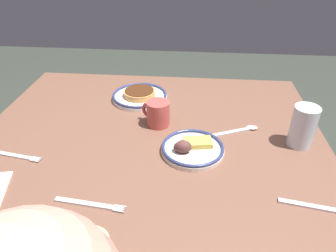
{
  "coord_description": "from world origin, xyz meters",
  "views": [
    {
      "loc": [
        -0.14,
        0.88,
        1.34
      ],
      "look_at": [
        -0.06,
        -0.01,
        0.77
      ],
      "focal_mm": 33.22,
      "sensor_mm": 36.0,
      "label": 1
    }
  ],
  "objects_px": {
    "drinking_glass": "(302,128)",
    "fork_far": "(90,204)",
    "fork_near": "(13,155)",
    "coffee_mug": "(158,113)",
    "butter_knife": "(326,209)",
    "plate_center_pancakes": "(191,148)",
    "plate_near_main": "(140,95)",
    "tea_spoon": "(240,130)"
  },
  "relations": [
    {
      "from": "plate_near_main",
      "to": "fork_near",
      "type": "height_order",
      "value": "plate_near_main"
    },
    {
      "from": "drinking_glass",
      "to": "butter_knife",
      "type": "relative_size",
      "value": 0.6
    },
    {
      "from": "drinking_glass",
      "to": "fork_far",
      "type": "distance_m",
      "value": 0.69
    },
    {
      "from": "butter_knife",
      "to": "fork_far",
      "type": "bearing_deg",
      "value": 3.61
    },
    {
      "from": "plate_center_pancakes",
      "to": "tea_spoon",
      "type": "bearing_deg",
      "value": -140.79
    },
    {
      "from": "coffee_mug",
      "to": "plate_near_main",
      "type": "bearing_deg",
      "value": -62.84
    },
    {
      "from": "plate_near_main",
      "to": "drinking_glass",
      "type": "distance_m",
      "value": 0.64
    },
    {
      "from": "drinking_glass",
      "to": "butter_knife",
      "type": "bearing_deg",
      "value": 88.99
    },
    {
      "from": "coffee_mug",
      "to": "fork_near",
      "type": "xyz_separation_m",
      "value": [
        0.43,
        0.23,
        -0.04
      ]
    },
    {
      "from": "fork_near",
      "to": "butter_knife",
      "type": "xyz_separation_m",
      "value": [
        -0.9,
        0.14,
        -0.0
      ]
    },
    {
      "from": "fork_near",
      "to": "butter_knife",
      "type": "bearing_deg",
      "value": 171.18
    },
    {
      "from": "butter_knife",
      "to": "tea_spoon",
      "type": "bearing_deg",
      "value": -62.45
    },
    {
      "from": "plate_center_pancakes",
      "to": "tea_spoon",
      "type": "relative_size",
      "value": 1.1
    },
    {
      "from": "plate_near_main",
      "to": "tea_spoon",
      "type": "distance_m",
      "value": 0.44
    },
    {
      "from": "tea_spoon",
      "to": "plate_center_pancakes",
      "type": "bearing_deg",
      "value": 39.21
    },
    {
      "from": "plate_near_main",
      "to": "tea_spoon",
      "type": "height_order",
      "value": "plate_near_main"
    },
    {
      "from": "plate_near_main",
      "to": "fork_far",
      "type": "distance_m",
      "value": 0.6
    },
    {
      "from": "tea_spoon",
      "to": "drinking_glass",
      "type": "bearing_deg",
      "value": 161.73
    },
    {
      "from": "plate_center_pancakes",
      "to": "drinking_glass",
      "type": "relative_size",
      "value": 1.44
    },
    {
      "from": "plate_center_pancakes",
      "to": "butter_knife",
      "type": "bearing_deg",
      "value": 148.72
    },
    {
      "from": "fork_far",
      "to": "tea_spoon",
      "type": "bearing_deg",
      "value": -137.52
    },
    {
      "from": "drinking_glass",
      "to": "plate_center_pancakes",
      "type": "bearing_deg",
      "value": 11.93
    },
    {
      "from": "fork_near",
      "to": "fork_far",
      "type": "height_order",
      "value": "same"
    },
    {
      "from": "fork_far",
      "to": "coffee_mug",
      "type": "bearing_deg",
      "value": -107.49
    },
    {
      "from": "coffee_mug",
      "to": "tea_spoon",
      "type": "relative_size",
      "value": 0.59
    },
    {
      "from": "plate_center_pancakes",
      "to": "drinking_glass",
      "type": "xyz_separation_m",
      "value": [
        -0.35,
        -0.07,
        0.05
      ]
    },
    {
      "from": "plate_near_main",
      "to": "fork_near",
      "type": "bearing_deg",
      "value": 51.69
    },
    {
      "from": "butter_knife",
      "to": "tea_spoon",
      "type": "relative_size",
      "value": 1.26
    },
    {
      "from": "drinking_glass",
      "to": "fork_far",
      "type": "bearing_deg",
      "value": 28.08
    },
    {
      "from": "coffee_mug",
      "to": "plate_center_pancakes",
      "type": "bearing_deg",
      "value": 128.85
    },
    {
      "from": "coffee_mug",
      "to": "tea_spoon",
      "type": "height_order",
      "value": "coffee_mug"
    },
    {
      "from": "butter_knife",
      "to": "plate_near_main",
      "type": "bearing_deg",
      "value": -44.36
    },
    {
      "from": "plate_center_pancakes",
      "to": "fork_far",
      "type": "distance_m",
      "value": 0.35
    },
    {
      "from": "butter_knife",
      "to": "tea_spoon",
      "type": "height_order",
      "value": "tea_spoon"
    },
    {
      "from": "coffee_mug",
      "to": "fork_near",
      "type": "height_order",
      "value": "coffee_mug"
    },
    {
      "from": "plate_near_main",
      "to": "plate_center_pancakes",
      "type": "xyz_separation_m",
      "value": [
        -0.22,
        0.35,
        0.0
      ]
    },
    {
      "from": "fork_near",
      "to": "butter_knife",
      "type": "relative_size",
      "value": 0.85
    },
    {
      "from": "plate_near_main",
      "to": "plate_center_pancakes",
      "type": "distance_m",
      "value": 0.41
    },
    {
      "from": "coffee_mug",
      "to": "fork_far",
      "type": "relative_size",
      "value": 0.55
    },
    {
      "from": "tea_spoon",
      "to": "plate_near_main",
      "type": "bearing_deg",
      "value": -28.49
    },
    {
      "from": "drinking_glass",
      "to": "fork_near",
      "type": "bearing_deg",
      "value": 9.1
    },
    {
      "from": "fork_near",
      "to": "coffee_mug",
      "type": "bearing_deg",
      "value": -152.08
    }
  ]
}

